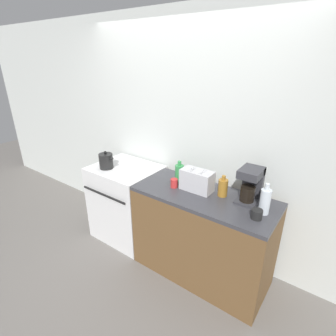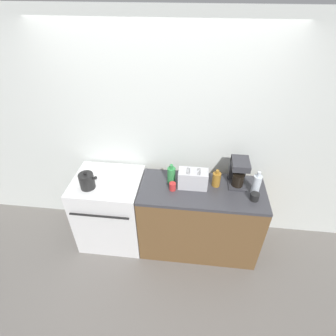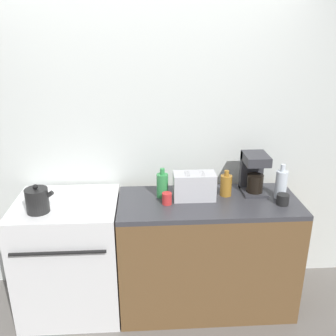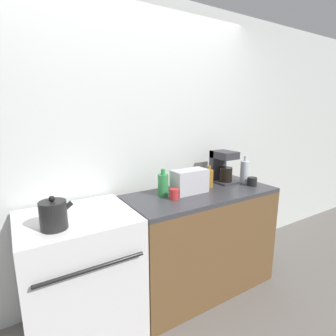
# 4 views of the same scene
# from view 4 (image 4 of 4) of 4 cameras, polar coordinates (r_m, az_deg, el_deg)

# --- Properties ---
(ground_plane) EXTENTS (12.00, 12.00, 0.00)m
(ground_plane) POSITION_cam_4_polar(r_m,az_deg,el_deg) (2.37, 1.20, -31.50)
(ground_plane) COLOR slate
(wall_back) EXTENTS (8.00, 0.05, 2.60)m
(wall_back) POSITION_cam_4_polar(r_m,az_deg,el_deg) (2.35, -8.10, 3.99)
(wall_back) COLOR silver
(wall_back) RESTS_ON ground_plane
(stove) EXTENTS (0.76, 0.69, 0.94)m
(stove) POSITION_cam_4_polar(r_m,az_deg,el_deg) (2.13, -18.45, -21.28)
(stove) COLOR silver
(stove) RESTS_ON ground_plane
(counter_block) EXTENTS (1.36, 0.59, 0.94)m
(counter_block) POSITION_cam_4_polar(r_m,az_deg,el_deg) (2.52, 7.08, -15.37)
(counter_block) COLOR brown
(counter_block) RESTS_ON ground_plane
(kettle) EXTENTS (0.20, 0.16, 0.21)m
(kettle) POSITION_cam_4_polar(r_m,az_deg,el_deg) (1.74, -23.64, -9.34)
(kettle) COLOR black
(kettle) RESTS_ON stove
(toaster) EXTENTS (0.31, 0.16, 0.20)m
(toaster) POSITION_cam_4_polar(r_m,az_deg,el_deg) (2.27, 4.73, -2.88)
(toaster) COLOR #BCBCC1
(toaster) RESTS_ON counter_block
(coffee_maker) EXTENTS (0.18, 0.24, 0.31)m
(coffee_maker) POSITION_cam_4_polar(r_m,az_deg,el_deg) (2.64, 11.70, 0.50)
(coffee_maker) COLOR #333338
(coffee_maker) RESTS_ON counter_block
(bottle_amber) EXTENTS (0.09, 0.09, 0.20)m
(bottle_amber) POSITION_cam_4_polar(r_m,az_deg,el_deg) (2.47, 8.79, -2.20)
(bottle_amber) COLOR #9E6B23
(bottle_amber) RESTS_ON counter_block
(bottle_green) EXTENTS (0.09, 0.09, 0.23)m
(bottle_green) POSITION_cam_4_polar(r_m,az_deg,el_deg) (2.19, -1.07, -3.62)
(bottle_green) COLOR #338C47
(bottle_green) RESTS_ON counter_block
(bottle_clear) EXTENTS (0.09, 0.09, 0.27)m
(bottle_clear) POSITION_cam_4_polar(r_m,az_deg,el_deg) (2.69, 16.36, -0.74)
(bottle_clear) COLOR silver
(bottle_clear) RESTS_ON counter_block
(cup_black) EXTENTS (0.09, 0.09, 0.08)m
(cup_black) POSITION_cam_4_polar(r_m,az_deg,el_deg) (2.62, 17.81, -2.83)
(cup_black) COLOR black
(cup_black) RESTS_ON counter_block
(cup_red) EXTENTS (0.07, 0.07, 0.09)m
(cup_red) POSITION_cam_4_polar(r_m,az_deg,el_deg) (2.11, 1.36, -5.71)
(cup_red) COLOR red
(cup_red) RESTS_ON counter_block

